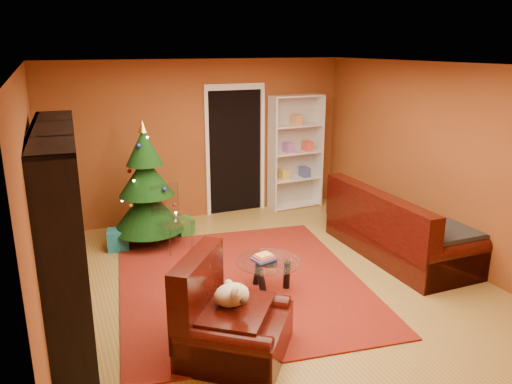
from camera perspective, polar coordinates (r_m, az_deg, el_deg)
name	(u,v)px	position (r m, az deg, el deg)	size (l,w,h in m)	color
floor	(269,284)	(6.25, 1.45, -10.46)	(5.00, 5.50, 0.05)	olive
ceiling	(270,62)	(5.58, 1.65, 14.59)	(5.00, 5.50, 0.05)	silver
wall_back	(200,140)	(8.32, -6.40, 5.92)	(5.00, 0.05, 2.60)	brown
wall_left	(32,207)	(5.30, -24.19, -1.53)	(0.05, 5.50, 2.60)	brown
wall_right	(440,161)	(7.17, 20.28, 3.30)	(0.05, 5.50, 2.60)	brown
doorway	(235,153)	(8.52, -2.38, 4.53)	(1.06, 0.60, 2.16)	black
rug	(241,282)	(6.22, -1.73, -10.25)	(2.88, 3.37, 0.02)	maroon
media_unit	(63,229)	(5.39, -21.21, -3.96)	(0.41, 2.68, 2.05)	black
christmas_tree	(146,186)	(7.27, -12.43, 0.73)	(1.02, 1.02, 1.82)	black
gift_box_teal	(118,240)	(7.40, -15.48, -5.26)	(0.29, 0.29, 0.29)	#156F80
gift_box_green	(183,226)	(7.76, -8.30, -3.90)	(0.26, 0.26, 0.26)	#23691F
gift_box_red	(178,225)	(7.91, -8.86, -3.73)	(0.21, 0.21, 0.21)	#A2251A
white_bookshelf	(296,152)	(8.81, 4.57, 4.52)	(0.95, 0.34, 2.04)	white
armchair	(235,317)	(4.75, -2.36, -14.07)	(1.01, 1.01, 0.79)	black
dog	(232,295)	(4.71, -2.80, -11.67)	(0.40, 0.30, 0.26)	beige
sofa	(401,222)	(7.13, 16.20, -3.27)	(2.24, 1.01, 0.96)	black
coffee_table	(269,275)	(5.94, 1.48, -9.51)	(0.78, 0.78, 0.49)	gray
acrylic_chair	(173,222)	(7.09, -9.42, -3.40)	(0.43, 0.47, 0.85)	#66605B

